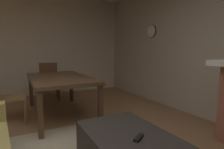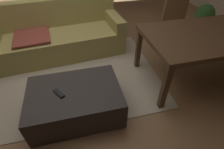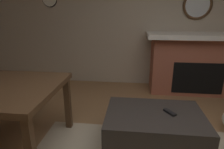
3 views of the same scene
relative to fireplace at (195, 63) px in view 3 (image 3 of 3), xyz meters
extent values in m
cube|color=#B7A893|center=(0.79, -0.38, 0.85)|extent=(8.38, 0.12, 2.81)
cube|color=#9E5642|center=(0.00, -0.02, -0.05)|extent=(1.57, 0.60, 1.02)
cube|color=black|center=(0.00, 0.24, -0.21)|extent=(0.86, 0.10, 0.56)
cube|color=white|center=(0.00, 0.03, 0.50)|extent=(1.81, 0.76, 0.08)
torus|color=#4C331E|center=(0.00, -0.29, 1.02)|extent=(0.53, 0.05, 0.53)
cylinder|color=silver|center=(0.00, -0.29, 1.02)|extent=(0.44, 0.01, 0.44)
cube|color=#2D2826|center=(0.87, 1.66, -0.37)|extent=(1.08, 0.76, 0.38)
cube|color=black|center=(0.71, 1.64, -0.17)|extent=(0.13, 0.16, 0.02)
cube|color=#513823|center=(1.94, 1.47, -0.22)|extent=(0.07, 0.07, 0.68)
camera|label=1|loc=(-0.57, 2.61, 0.63)|focal=28.41mm
camera|label=2|loc=(0.97, 0.17, 1.25)|focal=27.95mm
camera|label=3|loc=(1.13, 3.59, 0.88)|focal=30.67mm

